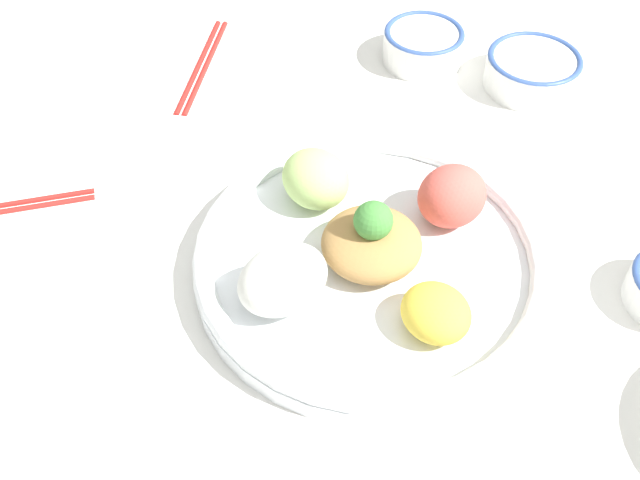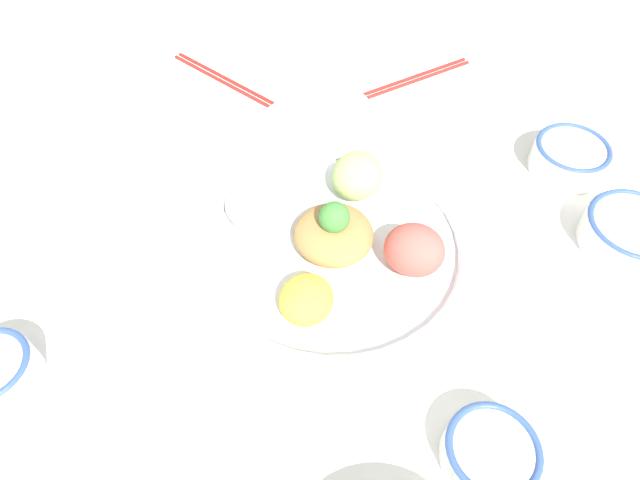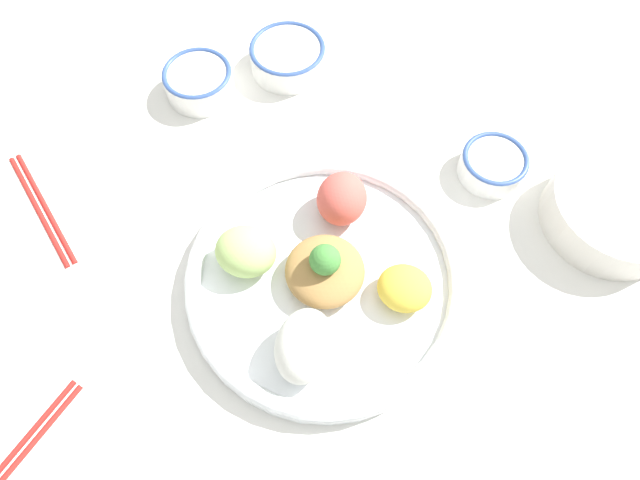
% 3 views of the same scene
% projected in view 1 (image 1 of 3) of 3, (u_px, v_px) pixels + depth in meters
% --- Properties ---
extents(ground_plane, '(2.40, 2.40, 0.00)m').
position_uv_depth(ground_plane, '(393.00, 257.00, 0.75)').
color(ground_plane, white).
extents(salad_platter, '(0.34, 0.34, 0.09)m').
position_uv_depth(salad_platter, '(368.00, 254.00, 0.72)').
color(salad_platter, white).
rests_on(salad_platter, ground_plane).
extents(rice_bowl_blue, '(0.12, 0.12, 0.04)m').
position_uv_depth(rice_bowl_blue, '(532.00, 69.00, 0.92)').
color(rice_bowl_blue, white).
rests_on(rice_bowl_blue, ground_plane).
extents(sauce_bowl_dark, '(0.10, 0.10, 0.04)m').
position_uv_depth(sauce_bowl_dark, '(423.00, 44.00, 0.95)').
color(sauce_bowl_dark, white).
rests_on(sauce_bowl_dark, ground_plane).
extents(chopsticks_pair_near, '(0.16, 0.15, 0.01)m').
position_uv_depth(chopsticks_pair_near, '(202.00, 64.00, 0.96)').
color(chopsticks_pair_near, red).
rests_on(chopsticks_pair_near, ground_plane).
extents(serving_spoon_main, '(0.14, 0.04, 0.01)m').
position_uv_depth(serving_spoon_main, '(94.00, 421.00, 0.62)').
color(serving_spoon_main, white).
rests_on(serving_spoon_main, ground_plane).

